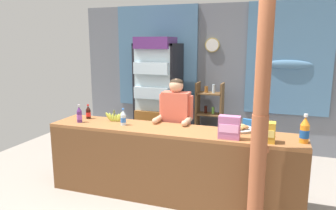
{
  "coord_description": "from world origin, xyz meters",
  "views": [
    {
      "loc": [
        1.2,
        -3.14,
        1.97
      ],
      "look_at": [
        -0.14,
        0.72,
        1.15
      ],
      "focal_mm": 33.76,
      "sensor_mm": 36.0,
      "label": 1
    }
  ],
  "objects_px": {
    "stall_counter": "(168,158)",
    "pastry_tray": "(238,128)",
    "soda_bottle_cola": "(88,113)",
    "snack_box_choco_powder": "(266,132)",
    "timber_post": "(260,120)",
    "soda_bottle_water": "(123,118)",
    "soda_bottle_grape_soda": "(79,115)",
    "banana_bunch": "(114,117)",
    "drink_fridge": "(158,89)",
    "soda_bottle_iced_tea": "(265,128)",
    "shopkeeper": "(176,119)",
    "soda_bottle_orange_soda": "(305,131)",
    "snack_box_wafer": "(229,127)",
    "bottle_shelf_rack": "(209,116)",
    "plastic_lawn_chair": "(259,142)"
  },
  "relations": [
    {
      "from": "shopkeeper",
      "to": "banana_bunch",
      "type": "relative_size",
      "value": 5.34
    },
    {
      "from": "snack_box_choco_powder",
      "to": "snack_box_wafer",
      "type": "distance_m",
      "value": 0.39
    },
    {
      "from": "soda_bottle_cola",
      "to": "drink_fridge",
      "type": "bearing_deg",
      "value": 74.3
    },
    {
      "from": "plastic_lawn_chair",
      "to": "timber_post",
      "type": "bearing_deg",
      "value": -87.45
    },
    {
      "from": "soda_bottle_grape_soda",
      "to": "soda_bottle_water",
      "type": "height_order",
      "value": "soda_bottle_grape_soda"
    },
    {
      "from": "shopkeeper",
      "to": "soda_bottle_iced_tea",
      "type": "xyz_separation_m",
      "value": [
        1.18,
        -0.38,
        0.08
      ]
    },
    {
      "from": "drink_fridge",
      "to": "soda_bottle_grape_soda",
      "type": "height_order",
      "value": "drink_fridge"
    },
    {
      "from": "shopkeeper",
      "to": "banana_bunch",
      "type": "height_order",
      "value": "shopkeeper"
    },
    {
      "from": "soda_bottle_grape_soda",
      "to": "snack_box_choco_powder",
      "type": "xyz_separation_m",
      "value": [
        2.38,
        -0.07,
        0.01
      ]
    },
    {
      "from": "soda_bottle_orange_soda",
      "to": "pastry_tray",
      "type": "relative_size",
      "value": 0.86
    },
    {
      "from": "banana_bunch",
      "to": "soda_bottle_water",
      "type": "bearing_deg",
      "value": -32.19
    },
    {
      "from": "soda_bottle_water",
      "to": "snack_box_wafer",
      "type": "relative_size",
      "value": 0.85
    },
    {
      "from": "bottle_shelf_rack",
      "to": "soda_bottle_grape_soda",
      "type": "height_order",
      "value": "bottle_shelf_rack"
    },
    {
      "from": "soda_bottle_grape_soda",
      "to": "banana_bunch",
      "type": "relative_size",
      "value": 0.87
    },
    {
      "from": "timber_post",
      "to": "plastic_lawn_chair",
      "type": "bearing_deg",
      "value": 92.55
    },
    {
      "from": "bottle_shelf_rack",
      "to": "soda_bottle_water",
      "type": "relative_size",
      "value": 5.74
    },
    {
      "from": "bottle_shelf_rack",
      "to": "soda_bottle_iced_tea",
      "type": "bearing_deg",
      "value": -61.1
    },
    {
      "from": "soda_bottle_iced_tea",
      "to": "banana_bunch",
      "type": "xyz_separation_m",
      "value": [
        -1.95,
        0.05,
        -0.04
      ]
    },
    {
      "from": "snack_box_choco_powder",
      "to": "banana_bunch",
      "type": "bearing_deg",
      "value": 172.43
    },
    {
      "from": "snack_box_choco_powder",
      "to": "bottle_shelf_rack",
      "type": "bearing_deg",
      "value": 116.64
    },
    {
      "from": "timber_post",
      "to": "soda_bottle_cola",
      "type": "xyz_separation_m",
      "value": [
        -2.34,
        0.57,
        -0.22
      ]
    },
    {
      "from": "snack_box_wafer",
      "to": "drink_fridge",
      "type": "bearing_deg",
      "value": 129.82
    },
    {
      "from": "drink_fridge",
      "to": "soda_bottle_orange_soda",
      "type": "bearing_deg",
      "value": -36.91
    },
    {
      "from": "stall_counter",
      "to": "drink_fridge",
      "type": "relative_size",
      "value": 1.55
    },
    {
      "from": "timber_post",
      "to": "soda_bottle_water",
      "type": "bearing_deg",
      "value": 166.31
    },
    {
      "from": "stall_counter",
      "to": "shopkeeper",
      "type": "xyz_separation_m",
      "value": [
        -0.07,
        0.54,
        0.36
      ]
    },
    {
      "from": "snack_box_wafer",
      "to": "soda_bottle_grape_soda",
      "type": "bearing_deg",
      "value": 177.62
    },
    {
      "from": "shopkeeper",
      "to": "banana_bunch",
      "type": "bearing_deg",
      "value": -157.1
    },
    {
      "from": "soda_bottle_water",
      "to": "snack_box_choco_powder",
      "type": "height_order",
      "value": "snack_box_choco_powder"
    },
    {
      "from": "pastry_tray",
      "to": "snack_box_choco_powder",
      "type": "bearing_deg",
      "value": -48.71
    },
    {
      "from": "soda_bottle_grape_soda",
      "to": "banana_bunch",
      "type": "distance_m",
      "value": 0.46
    },
    {
      "from": "soda_bottle_water",
      "to": "banana_bunch",
      "type": "xyz_separation_m",
      "value": [
        -0.2,
        0.13,
        -0.03
      ]
    },
    {
      "from": "snack_box_choco_powder",
      "to": "pastry_tray",
      "type": "height_order",
      "value": "snack_box_choco_powder"
    },
    {
      "from": "soda_bottle_cola",
      "to": "snack_box_choco_powder",
      "type": "bearing_deg",
      "value": -6.94
    },
    {
      "from": "soda_bottle_cola",
      "to": "soda_bottle_water",
      "type": "distance_m",
      "value": 0.64
    },
    {
      "from": "drink_fridge",
      "to": "soda_bottle_iced_tea",
      "type": "bearing_deg",
      "value": -40.47
    },
    {
      "from": "banana_bunch",
      "to": "soda_bottle_grape_soda",
      "type": "bearing_deg",
      "value": -155.45
    },
    {
      "from": "timber_post",
      "to": "plastic_lawn_chair",
      "type": "height_order",
      "value": "timber_post"
    },
    {
      "from": "drink_fridge",
      "to": "shopkeeper",
      "type": "bearing_deg",
      "value": -59.5
    },
    {
      "from": "timber_post",
      "to": "soda_bottle_grape_soda",
      "type": "relative_size",
      "value": 10.54
    },
    {
      "from": "soda_bottle_iced_tea",
      "to": "soda_bottle_water",
      "type": "distance_m",
      "value": 1.75
    },
    {
      "from": "stall_counter",
      "to": "pastry_tray",
      "type": "xyz_separation_m",
      "value": [
        0.79,
        0.33,
        0.37
      ]
    },
    {
      "from": "timber_post",
      "to": "banana_bunch",
      "type": "height_order",
      "value": "timber_post"
    },
    {
      "from": "soda_bottle_orange_soda",
      "to": "timber_post",
      "type": "bearing_deg",
      "value": -138.5
    },
    {
      "from": "snack_box_choco_powder",
      "to": "shopkeeper",
      "type": "bearing_deg",
      "value": 153.86
    },
    {
      "from": "shopkeeper",
      "to": "soda_bottle_grape_soda",
      "type": "relative_size",
      "value": 6.17
    },
    {
      "from": "soda_bottle_water",
      "to": "soda_bottle_cola",
      "type": "bearing_deg",
      "value": 165.9
    },
    {
      "from": "bottle_shelf_rack",
      "to": "shopkeeper",
      "type": "distance_m",
      "value": 1.51
    },
    {
      "from": "soda_bottle_cola",
      "to": "soda_bottle_grape_soda",
      "type": "height_order",
      "value": "soda_bottle_grape_soda"
    },
    {
      "from": "soda_bottle_cola",
      "to": "snack_box_wafer",
      "type": "distance_m",
      "value": 2.03
    }
  ]
}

